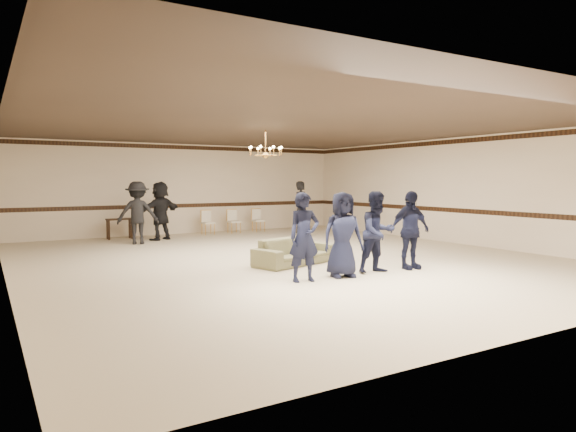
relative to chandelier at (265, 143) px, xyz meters
name	(u,v)px	position (x,y,z in m)	size (l,w,h in m)	color
room	(285,193)	(0.00, -1.00, -1.28)	(12.01, 14.01, 3.21)	#C5B797
chair_rail	(187,206)	(0.00, 5.99, -1.88)	(12.00, 0.02, 0.14)	black
crown_molding	(186,147)	(0.00, 5.99, 0.21)	(12.00, 0.02, 0.14)	black
chandelier	(265,143)	(0.00, 0.00, 0.00)	(0.94, 0.94, 0.89)	#BC863C
boy_a	(304,237)	(-1.15, -3.65, -2.03)	(0.61, 0.40, 1.69)	black
boy_b	(343,235)	(-0.25, -3.65, -2.03)	(0.82, 0.54, 1.69)	black
boy_c	(378,232)	(0.65, -3.65, -2.03)	(0.82, 0.64, 1.69)	black
boy_d	(410,230)	(1.55, -3.65, -2.03)	(0.99, 0.41, 1.69)	black
settee	(295,251)	(-0.26, -1.86, -2.58)	(2.04, 0.80, 0.60)	#787951
adult_left	(138,213)	(-2.34, 3.72, -1.94)	(1.21, 0.70, 1.88)	black
adult_mid	(160,211)	(-1.44, 4.42, -1.94)	(1.74, 0.55, 1.88)	black
adult_right	(302,207)	(3.66, 4.02, -1.94)	(0.68, 0.45, 1.88)	black
banquet_chair_left	(208,223)	(0.48, 5.16, -2.45)	(0.41, 0.41, 0.84)	beige
banquet_chair_mid	(234,221)	(1.48, 5.16, -2.45)	(0.41, 0.41, 0.84)	beige
banquet_chair_right	(259,220)	(2.48, 5.16, -2.45)	(0.41, 0.41, 0.84)	beige
console_table	(119,229)	(-2.52, 5.36, -2.54)	(0.80, 0.34, 0.67)	#311C10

